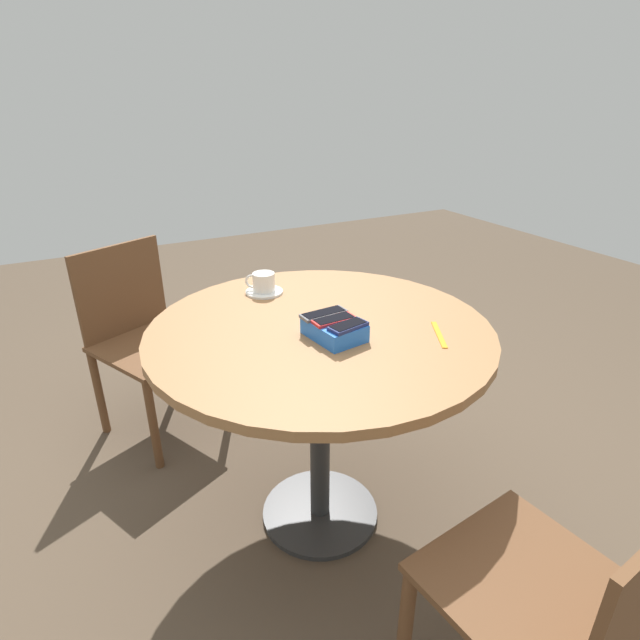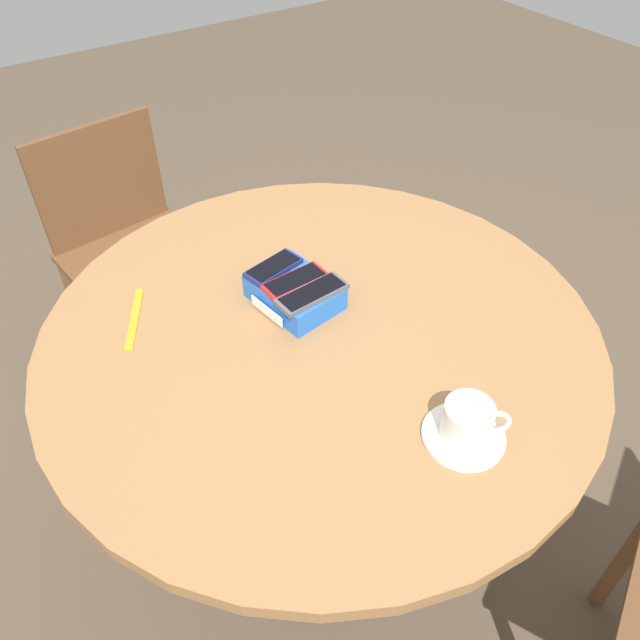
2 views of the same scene
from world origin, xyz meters
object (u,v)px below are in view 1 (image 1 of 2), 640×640
(round_table, at_px, (320,358))
(saucer, at_px, (264,292))
(phone_box, at_px, (336,329))
(chair_far_side, at_px, (554,613))
(coffee_cup, at_px, (263,282))
(chair_near_window, at_px, (147,337))
(phone_navy, at_px, (348,326))
(phone_gray, at_px, (324,314))
(lanyard_strap, at_px, (439,334))
(phone_red, at_px, (335,319))

(round_table, height_order, saucer, saucer)
(phone_box, bearing_deg, chair_far_side, -172.78)
(coffee_cup, xyz_separation_m, chair_near_window, (0.54, 0.36, -0.37))
(saucer, distance_m, coffee_cup, 0.04)
(phone_navy, distance_m, chair_far_side, 0.81)
(phone_gray, bearing_deg, chair_near_window, 23.95)
(coffee_cup, xyz_separation_m, lanyard_strap, (-0.57, -0.34, -0.04))
(phone_red, height_order, phone_gray, phone_gray)
(chair_near_window, bearing_deg, phone_red, -156.65)
(phone_gray, bearing_deg, phone_navy, -169.46)
(round_table, bearing_deg, phone_gray, 169.93)
(phone_navy, distance_m, phone_red, 0.06)
(phone_gray, xyz_separation_m, coffee_cup, (0.38, 0.04, -0.01))
(chair_near_window, relative_size, chair_far_side, 1.02)
(chair_near_window, height_order, chair_far_side, chair_near_window)
(phone_red, bearing_deg, round_table, 2.83)
(phone_navy, height_order, lanyard_strap, phone_navy)
(round_table, xyz_separation_m, phone_gray, (-0.04, 0.01, 0.17))
(phone_box, distance_m, phone_navy, 0.06)
(phone_box, xyz_separation_m, lanyard_strap, (-0.13, -0.28, -0.02))
(phone_navy, bearing_deg, round_table, 5.47)
(phone_box, bearing_deg, chair_near_window, 23.32)
(phone_navy, height_order, chair_far_side, phone_navy)
(phone_box, distance_m, coffee_cup, 0.44)
(phone_gray, bearing_deg, lanyard_strap, -122.37)
(round_table, bearing_deg, chair_near_window, 25.17)
(phone_red, height_order, chair_far_side, phone_red)
(round_table, height_order, chair_far_side, chair_far_side)
(round_table, distance_m, lanyard_strap, 0.38)
(phone_gray, xyz_separation_m, chair_far_side, (-0.82, -0.11, -0.38))
(phone_navy, bearing_deg, chair_near_window, 22.62)
(lanyard_strap, bearing_deg, chair_near_window, 32.44)
(phone_gray, xyz_separation_m, saucer, (0.38, 0.04, -0.05))
(phone_box, xyz_separation_m, phone_gray, (0.05, 0.01, 0.03))
(round_table, xyz_separation_m, phone_navy, (-0.15, -0.01, 0.17))
(phone_gray, height_order, lanyard_strap, phone_gray)
(phone_red, relative_size, chair_near_window, 0.16)
(phone_box, distance_m, saucer, 0.44)
(phone_red, bearing_deg, saucer, 6.96)
(round_table, relative_size, coffee_cup, 10.91)
(saucer, height_order, chair_far_side, chair_far_side)
(phone_gray, height_order, saucer, phone_gray)
(phone_red, distance_m, lanyard_strap, 0.32)
(phone_red, distance_m, chair_near_window, 1.12)
(lanyard_strap, bearing_deg, phone_gray, 57.63)
(lanyard_strap, height_order, chair_far_side, chair_far_side)
(phone_gray, distance_m, saucer, 0.39)
(chair_near_window, bearing_deg, saucer, -145.77)
(saucer, xyz_separation_m, chair_far_side, (-1.20, -0.15, -0.33))
(chair_near_window, bearing_deg, coffee_cup, -145.84)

